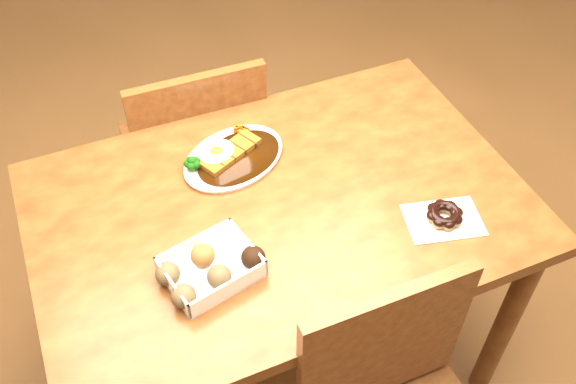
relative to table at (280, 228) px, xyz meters
name	(u,v)px	position (x,y,z in m)	size (l,w,h in m)	color
ground	(282,354)	(0.00, 0.00, -0.65)	(6.00, 6.00, 0.00)	brown
table	(280,228)	(0.00, 0.00, 0.00)	(1.20, 0.80, 0.75)	#522510
chair_far	(197,153)	(-0.07, 0.53, -0.17)	(0.43, 0.43, 0.87)	#522510
katsu_curry_plate	(231,156)	(-0.06, 0.19, 0.11)	(0.34, 0.29, 0.06)	white
donut_box	(209,268)	(-0.23, -0.14, 0.13)	(0.24, 0.19, 0.06)	white
pon_de_ring	(444,215)	(0.34, -0.21, 0.12)	(0.21, 0.17, 0.03)	silver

